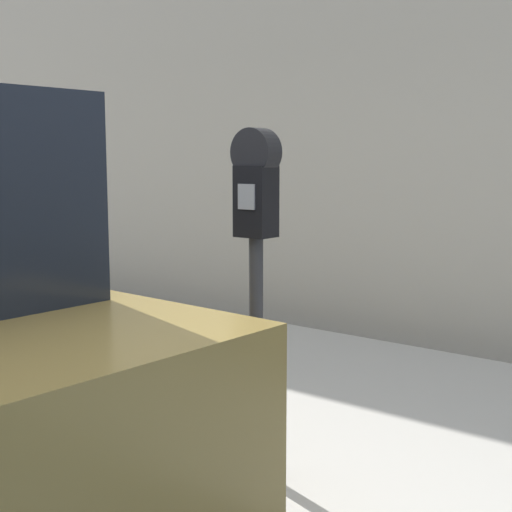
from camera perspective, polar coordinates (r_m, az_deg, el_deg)
name	(u,v)px	position (r m, az deg, el deg)	size (l,w,h in m)	color
sidewalk	(323,410)	(4.32, 5.35, -12.14)	(24.00, 2.80, 0.14)	#BCB7AD
parking_meter	(256,234)	(3.06, 0.00, 1.75)	(0.20, 0.13, 1.53)	#2D2D30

